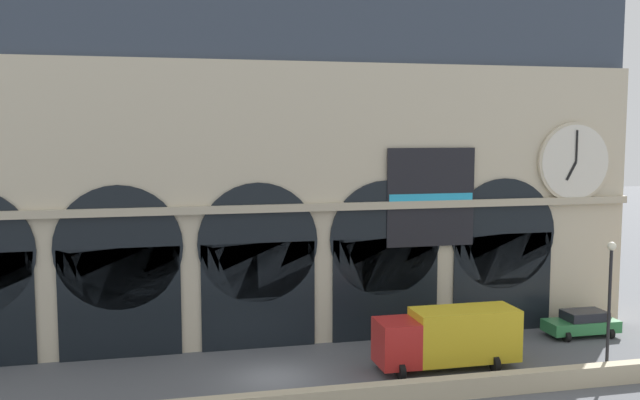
{
  "coord_description": "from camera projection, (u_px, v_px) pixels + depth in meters",
  "views": [
    {
      "loc": [
        -5.43,
        -33.55,
        12.41
      ],
      "look_at": [
        3.59,
        5.0,
        8.41
      ],
      "focal_mm": 39.1,
      "sensor_mm": 36.0,
      "label": 1
    }
  ],
  "objects": [
    {
      "name": "street_lamp_quayside",
      "position": [
        610.0,
        291.0,
        34.61
      ],
      "size": [
        0.44,
        0.44,
        6.9
      ],
      "color": "black",
      "rests_on": "ground"
    },
    {
      "name": "ground_plane",
      "position": [
        273.0,
        378.0,
        34.98
      ],
      "size": [
        200.0,
        200.0,
        0.0
      ],
      "primitive_type": "plane",
      "color": "#54565B"
    },
    {
      "name": "station_building",
      "position": [
        252.0,
        167.0,
        41.19
      ],
      "size": [
        46.85,
        5.32,
        21.15
      ],
      "color": "beige",
      "rests_on": "ground"
    },
    {
      "name": "car_east",
      "position": [
        582.0,
        323.0,
        41.96
      ],
      "size": [
        4.4,
        2.22,
        1.55
      ],
      "color": "#2D7A42",
      "rests_on": "ground"
    },
    {
      "name": "box_truck_mideast",
      "position": [
        448.0,
        337.0,
        36.19
      ],
      "size": [
        7.5,
        2.91,
        3.12
      ],
      "color": "red",
      "rests_on": "ground"
    }
  ]
}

